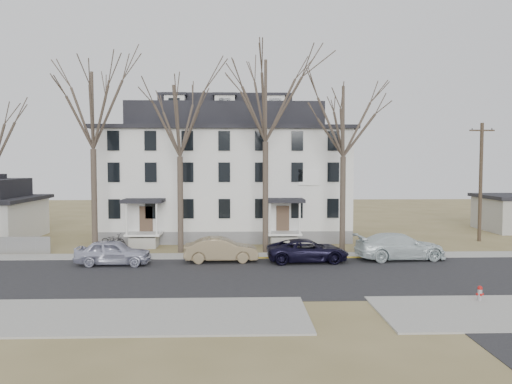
{
  "coord_description": "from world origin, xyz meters",
  "views": [
    {
      "loc": [
        -0.81,
        -25.31,
        6.33
      ],
      "look_at": [
        0.3,
        9.0,
        4.31
      ],
      "focal_mm": 35.0,
      "sensor_mm": 36.0,
      "label": 1
    }
  ],
  "objects_px": {
    "boarding_house": "(226,174)",
    "car_silver": "(113,253)",
    "bicycle_left": "(113,241)",
    "bicycle_right": "(116,243)",
    "tree_center": "(266,95)",
    "car_white": "(400,247)",
    "tree_mid_right": "(344,116)",
    "car_tan": "(221,250)",
    "car_navy": "(308,251)",
    "utility_pole_far": "(481,180)",
    "tree_mid_left": "(180,116)",
    "tree_far_left": "(92,105)",
    "fire_hydrant": "(480,294)"
  },
  "relations": [
    {
      "from": "car_tan",
      "to": "car_white",
      "type": "xyz_separation_m",
      "value": [
        11.62,
        0.38,
        0.08
      ]
    },
    {
      "from": "bicycle_left",
      "to": "bicycle_right",
      "type": "bearing_deg",
      "value": -139.25
    },
    {
      "from": "car_white",
      "to": "tree_center",
      "type": "bearing_deg",
      "value": 64.2
    },
    {
      "from": "utility_pole_far",
      "to": "tree_far_left",
      "type": "bearing_deg",
      "value": -171.9
    },
    {
      "from": "tree_center",
      "to": "bicycle_left",
      "type": "xyz_separation_m",
      "value": [
        -11.33,
        2.29,
        -10.59
      ]
    },
    {
      "from": "car_tan",
      "to": "car_white",
      "type": "relative_size",
      "value": 0.8
    },
    {
      "from": "tree_mid_left",
      "to": "bicycle_left",
      "type": "height_order",
      "value": "tree_mid_left"
    },
    {
      "from": "tree_mid_right",
      "to": "bicycle_left",
      "type": "height_order",
      "value": "tree_mid_right"
    },
    {
      "from": "bicycle_right",
      "to": "tree_far_left",
      "type": "bearing_deg",
      "value": 149.36
    },
    {
      "from": "tree_far_left",
      "to": "car_navy",
      "type": "xyz_separation_m",
      "value": [
        14.49,
        -3.84,
        -9.63
      ]
    },
    {
      "from": "tree_mid_left",
      "to": "bicycle_left",
      "type": "xyz_separation_m",
      "value": [
        -5.33,
        2.29,
        -9.1
      ]
    },
    {
      "from": "tree_center",
      "to": "car_tan",
      "type": "distance_m",
      "value": 11.34
    },
    {
      "from": "car_tan",
      "to": "fire_hydrant",
      "type": "bearing_deg",
      "value": -131.07
    },
    {
      "from": "tree_far_left",
      "to": "tree_mid_right",
      "type": "relative_size",
      "value": 1.08
    },
    {
      "from": "car_silver",
      "to": "car_navy",
      "type": "relative_size",
      "value": 0.89
    },
    {
      "from": "car_navy",
      "to": "utility_pole_far",
      "type": "bearing_deg",
      "value": -64.66
    },
    {
      "from": "tree_mid_right",
      "to": "car_tan",
      "type": "relative_size",
      "value": 2.73
    },
    {
      "from": "bicycle_right",
      "to": "boarding_house",
      "type": "bearing_deg",
      "value": -39.62
    },
    {
      "from": "tree_mid_left",
      "to": "utility_pole_far",
      "type": "xyz_separation_m",
      "value": [
        23.5,
        4.2,
        -4.7
      ]
    },
    {
      "from": "boarding_house",
      "to": "car_navy",
      "type": "relative_size",
      "value": 4.03
    },
    {
      "from": "car_silver",
      "to": "car_tan",
      "type": "bearing_deg",
      "value": -82.56
    },
    {
      "from": "boarding_house",
      "to": "car_tan",
      "type": "height_order",
      "value": "boarding_house"
    },
    {
      "from": "tree_center",
      "to": "bicycle_left",
      "type": "distance_m",
      "value": 15.68
    },
    {
      "from": "tree_mid_right",
      "to": "bicycle_right",
      "type": "relative_size",
      "value": 8.56
    },
    {
      "from": "boarding_house",
      "to": "tree_center",
      "type": "distance_m",
      "value": 10.39
    },
    {
      "from": "car_silver",
      "to": "fire_hydrant",
      "type": "relative_size",
      "value": 6.0
    },
    {
      "from": "boarding_house",
      "to": "car_silver",
      "type": "height_order",
      "value": "boarding_house"
    },
    {
      "from": "boarding_house",
      "to": "tree_mid_right",
      "type": "distance_m",
      "value": 12.51
    },
    {
      "from": "boarding_house",
      "to": "fire_hydrant",
      "type": "bearing_deg",
      "value": -60.51
    },
    {
      "from": "fire_hydrant",
      "to": "boarding_house",
      "type": "bearing_deg",
      "value": 119.49
    },
    {
      "from": "tree_mid_left",
      "to": "bicycle_left",
      "type": "relative_size",
      "value": 6.73
    },
    {
      "from": "tree_center",
      "to": "car_white",
      "type": "height_order",
      "value": "tree_center"
    },
    {
      "from": "car_silver",
      "to": "boarding_house",
      "type": "bearing_deg",
      "value": -27.13
    },
    {
      "from": "boarding_house",
      "to": "bicycle_right",
      "type": "height_order",
      "value": "boarding_house"
    },
    {
      "from": "tree_center",
      "to": "fire_hydrant",
      "type": "distance_m",
      "value": 19.24
    },
    {
      "from": "car_white",
      "to": "utility_pole_far",
      "type": "bearing_deg",
      "value": -55.16
    },
    {
      "from": "boarding_house",
      "to": "car_tan",
      "type": "xyz_separation_m",
      "value": [
        -0.01,
        -11.78,
        -4.61
      ]
    },
    {
      "from": "car_silver",
      "to": "car_white",
      "type": "distance_m",
      "value": 18.26
    },
    {
      "from": "car_tan",
      "to": "utility_pole_far",
      "type": "bearing_deg",
      "value": -71.83
    },
    {
      "from": "tree_far_left",
      "to": "car_navy",
      "type": "bearing_deg",
      "value": -14.86
    },
    {
      "from": "tree_far_left",
      "to": "tree_mid_left",
      "type": "height_order",
      "value": "tree_far_left"
    },
    {
      "from": "boarding_house",
      "to": "utility_pole_far",
      "type": "bearing_deg",
      "value": -10.92
    },
    {
      "from": "car_tan",
      "to": "car_white",
      "type": "distance_m",
      "value": 11.62
    },
    {
      "from": "bicycle_left",
      "to": "tree_mid_right",
      "type": "bearing_deg",
      "value": -84.16
    },
    {
      "from": "boarding_house",
      "to": "car_tan",
      "type": "distance_m",
      "value": 12.65
    },
    {
      "from": "tree_mid_left",
      "to": "tree_center",
      "type": "distance_m",
      "value": 6.18
    },
    {
      "from": "car_white",
      "to": "bicycle_right",
      "type": "height_order",
      "value": "car_white"
    },
    {
      "from": "tree_center",
      "to": "car_navy",
      "type": "relative_size",
      "value": 2.85
    },
    {
      "from": "utility_pole_far",
      "to": "bicycle_right",
      "type": "bearing_deg",
      "value": -174.28
    },
    {
      "from": "tree_mid_left",
      "to": "tree_center",
      "type": "xyz_separation_m",
      "value": [
        6.0,
        0.0,
        1.48
      ]
    }
  ]
}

